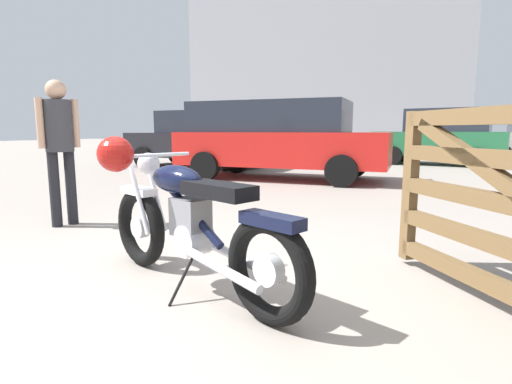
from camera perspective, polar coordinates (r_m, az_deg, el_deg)
ground_plane at (r=2.94m, az=-13.49°, el=-13.46°), size 80.00×80.00×0.00m
vintage_motorcycle at (r=2.81m, az=-10.10°, el=-3.89°), size 1.96×0.92×1.07m
bystander at (r=5.11m, az=-26.15°, el=6.94°), size 0.30×0.43×1.66m
pale_sedan_back at (r=9.21m, az=3.04°, el=7.73°), size 4.74×2.06×1.74m
dark_sedan_left at (r=14.31m, az=24.80°, el=7.20°), size 4.13×2.34×1.78m
red_hatchback_near at (r=12.36m, az=-8.29°, el=7.42°), size 4.22×1.96×1.67m
industrial_building at (r=29.48m, az=10.86°, el=16.77°), size 17.05×12.17×19.14m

